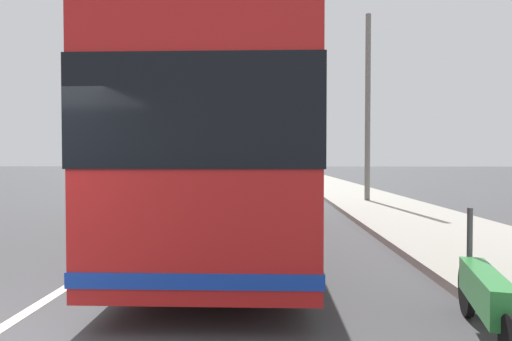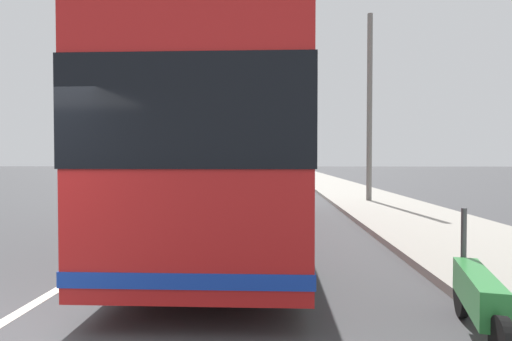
# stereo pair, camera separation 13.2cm
# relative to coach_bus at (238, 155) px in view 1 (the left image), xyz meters

# --- Properties ---
(sidewalk_curb) EXTENTS (110.00, 3.60, 0.14)m
(sidewalk_curb) POSITION_rel_coach_bus_xyz_m (3.75, -4.96, -1.84)
(sidewalk_curb) COLOR #9E998E
(sidewalk_curb) RESTS_ON ground
(lane_divider_line) EXTENTS (110.00, 0.16, 0.01)m
(lane_divider_line) POSITION_rel_coach_bus_xyz_m (3.75, 2.10, -1.90)
(lane_divider_line) COLOR silver
(lane_divider_line) RESTS_ON ground
(coach_bus) EXTENTS (11.76, 2.62, 3.37)m
(coach_bus) POSITION_rel_coach_bus_xyz_m (0.00, 0.00, 0.00)
(coach_bus) COLOR red
(coach_bus) RESTS_ON ground
(motorcycle_mid_row) EXTENTS (2.27, 0.64, 1.25)m
(motorcycle_mid_row) POSITION_rel_coach_bus_xyz_m (-5.87, -2.80, -1.44)
(motorcycle_mid_row) COLOR black
(motorcycle_mid_row) RESTS_ON ground
(car_side_street) EXTENTS (4.71, 1.84, 1.36)m
(car_side_street) POSITION_rel_coach_bus_xyz_m (30.64, 3.76, -1.24)
(car_side_street) COLOR gray
(car_side_street) RESTS_ON ground
(car_ahead_same_lane) EXTENTS (4.14, 2.11, 1.55)m
(car_ahead_same_lane) POSITION_rel_coach_bus_xyz_m (39.45, 3.88, -1.18)
(car_ahead_same_lane) COLOR red
(car_ahead_same_lane) RESTS_ON ground
(car_far_distant) EXTENTS (4.22, 1.87, 1.49)m
(car_far_distant) POSITION_rel_coach_bus_xyz_m (21.79, 4.84, -1.21)
(car_far_distant) COLOR silver
(car_far_distant) RESTS_ON ground
(car_oncoming) EXTENTS (4.73, 2.18, 1.48)m
(car_oncoming) POSITION_rel_coach_bus_xyz_m (45.50, 3.98, -1.20)
(car_oncoming) COLOR red
(car_oncoming) RESTS_ON ground
(utility_pole) EXTENTS (0.21, 0.21, 7.68)m
(utility_pole) POSITION_rel_coach_bus_xyz_m (7.36, -4.73, 1.93)
(utility_pole) COLOR slate
(utility_pole) RESTS_ON ground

